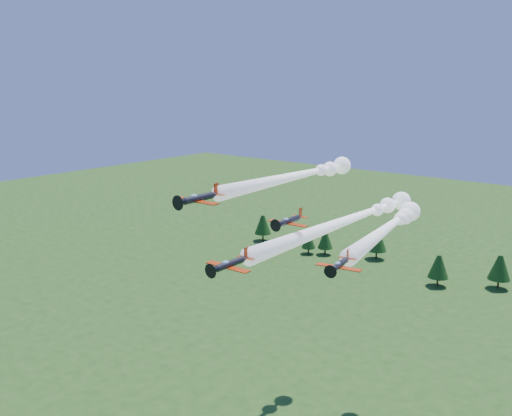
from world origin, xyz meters
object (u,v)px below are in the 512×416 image
Objects in this scene: plane_lead at (350,219)px; plane_slot at (289,221)px; plane_left at (298,175)px; plane_right at (389,226)px.

plane_slot reaches higher than plane_lead.
plane_lead is 15.81m from plane_slot.
plane_left is 1.20× the size of plane_right.
plane_lead is at bearing -14.39° from plane_left.
plane_right is 5.54× the size of plane_slot.
plane_right is (6.09, 2.78, -0.83)m from plane_lead.
plane_slot is (-8.09, -18.27, 3.23)m from plane_right.
plane_left is 22.21m from plane_slot.
plane_right is at bearing -2.00° from plane_left.
plane_lead is 7.66× the size of plane_slot.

